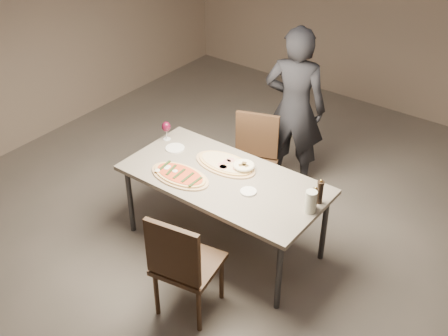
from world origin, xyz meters
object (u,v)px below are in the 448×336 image
Objects in this scene: ham_pizza at (225,164)px; pepper_mill_left at (320,192)px; diner at (295,109)px; dining_table at (224,183)px; carafe at (311,202)px; chair_far at (254,157)px; zucchini_pizza at (180,175)px; chair_near at (182,262)px; bread_basket at (244,167)px.

pepper_mill_left is at bearing -0.55° from ham_pizza.
diner reaches higher than pepper_mill_left.
dining_table is 0.86m from pepper_mill_left.
chair_far reaches higher than carafe.
chair_far is at bearing 145.70° from carafe.
ham_pizza is (0.21, 0.38, -0.00)m from zucchini_pizza.
diner is (-0.89, 1.09, 0.01)m from pepper_mill_left.
zucchini_pizza reaches higher than dining_table.
pepper_mill_left is (0.83, 0.18, 0.16)m from dining_table.
ham_pizza is 0.62× the size of chair_near.
pepper_mill_left is 1.41m from diner.
dining_table is 1.82× the size of chair_near.
bread_basket is 0.20× the size of chair_far.
chair_near reaches higher than ham_pizza.
chair_near is at bearing 84.83° from chair_far.
diner reaches higher than dining_table.
dining_table is at bearing 95.95° from chair_near.
chair_far is at bearing 103.47° from dining_table.
carafe is 0.19× the size of chair_near.
dining_table is at bearing 74.55° from diner.
chair_far is at bearing 95.08° from ham_pizza.
chair_near is 1.04× the size of chair_far.
bread_basket is at bearing 69.00° from dining_table.
pepper_mill_left is 1.18× the size of carafe.
zucchini_pizza is at bearing 120.92° from chair_near.
chair_near is at bearing -118.72° from pepper_mill_left.
ham_pizza is 1.12m from chair_near.
pepper_mill_left is 0.24× the size of chair_far.
dining_table is at bearing 83.27° from chair_far.
carafe is at bearing 125.50° from chair_far.
chair_far is at bearing 94.68° from chair_near.
dining_table is 2.95× the size of ham_pizza.
diner is at bearing 88.11° from chair_near.
zucchini_pizza is 0.96× the size of ham_pizza.
chair_far reaches higher than zucchini_pizza.
zucchini_pizza is (-0.32, -0.22, 0.07)m from dining_table.
bread_basket is 0.11× the size of diner.
chair_far is at bearing 60.76° from diner.
bread_basket is 0.19× the size of chair_near.
pepper_mill_left is 0.13× the size of diner.
chair_near is (0.25, -0.87, -0.14)m from dining_table.
chair_near is 1.64m from chair_far.
carafe reaches higher than bread_basket.
bread_basket reaches higher than ham_pizza.
chair_near is at bearing -73.70° from dining_table.
chair_far is (-0.17, 0.72, -0.16)m from dining_table.
diner reaches higher than chair_far.
carafe is 1.53m from diner.
pepper_mill_left is 1.23m from chair_near.
dining_table is 9.35× the size of bread_basket.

